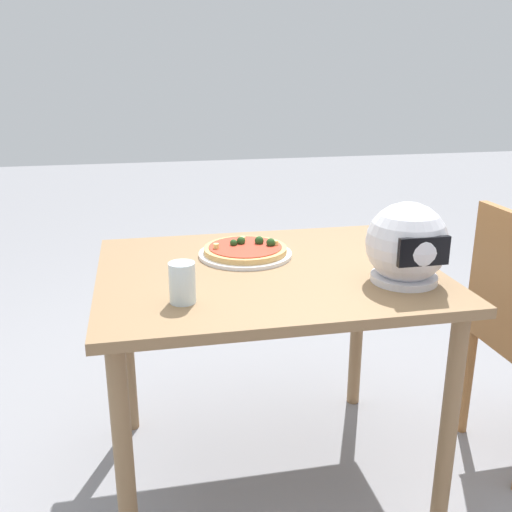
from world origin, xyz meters
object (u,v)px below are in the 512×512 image
object	(u,v)px
motorcycle_helmet	(407,245)
drinking_glass	(182,283)
dining_table	(267,297)
pizza	(246,249)

from	to	relation	value
motorcycle_helmet	drinking_glass	xyz separation A→B (m)	(0.64, 0.03, -0.06)
dining_table	pizza	bearing A→B (deg)	-73.11
motorcycle_helmet	dining_table	bearing A→B (deg)	-27.49
pizza	motorcycle_helmet	xyz separation A→B (m)	(-0.40, 0.33, 0.09)
pizza	motorcycle_helmet	distance (m)	0.53
dining_table	drinking_glass	distance (m)	0.38
dining_table	pizza	xyz separation A→B (m)	(0.04, -0.14, 0.12)
dining_table	pizza	world-z (taller)	pizza
dining_table	motorcycle_helmet	bearing A→B (deg)	152.51
dining_table	motorcycle_helmet	world-z (taller)	motorcycle_helmet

